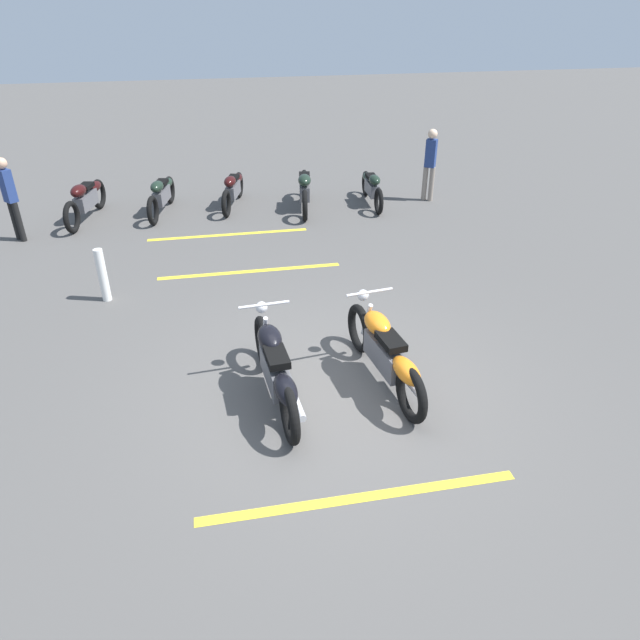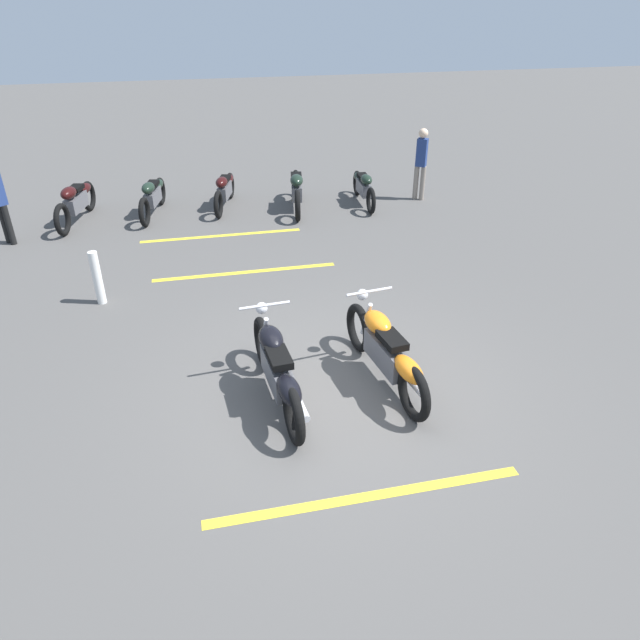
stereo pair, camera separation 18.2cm
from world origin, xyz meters
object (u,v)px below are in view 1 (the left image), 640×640
object	(u,v)px
motorcycle_dark_foreground	(276,368)
bollard_post	(103,275)
bystander_secondary	(10,195)
motorcycle_bright_foreground	(386,352)
motorcycle_row_left	(305,188)
motorcycle_row_far_right	(86,199)
motorcycle_row_center	(233,188)
motorcycle_row_right	(162,194)
motorcycle_row_far_left	(372,187)
bystander_near_row	(430,161)

from	to	relation	value
motorcycle_dark_foreground	bollard_post	size ratio (longest dim) A/B	2.57
bystander_secondary	bollard_post	xyz separation A→B (m)	(-3.02, -1.95, -0.48)
motorcycle_dark_foreground	motorcycle_bright_foreground	bearing A→B (deg)	-91.24
motorcycle_row_left	motorcycle_row_far_right	bearing A→B (deg)	-82.81
motorcycle_dark_foreground	motorcycle_row_far_right	world-z (taller)	motorcycle_dark_foreground
motorcycle_row_far_right	bystander_secondary	world-z (taller)	bystander_secondary
motorcycle_row_center	motorcycle_dark_foreground	bearing A→B (deg)	15.69
bollard_post	motorcycle_row_center	bearing A→B (deg)	-28.83
motorcycle_dark_foreground	motorcycle_row_far_right	distance (m)	7.81
motorcycle_dark_foreground	motorcycle_row_right	size ratio (longest dim) A/B	1.10
motorcycle_row_far_left	motorcycle_row_right	bearing A→B (deg)	-90.46
motorcycle_row_center	bystander_near_row	xyz separation A→B (m)	(-0.50, -4.49, 0.50)
motorcycle_row_left	bollard_post	xyz separation A→B (m)	(-3.80, 3.91, -0.02)
motorcycle_row_left	motorcycle_row_right	distance (m)	3.16
motorcycle_row_far_left	motorcycle_row_right	size ratio (longest dim) A/B	0.96
motorcycle_row_left	bystander_near_row	size ratio (longest dim) A/B	1.36
motorcycle_dark_foreground	bollard_post	distance (m)	3.89
motorcycle_row_far_left	bollard_post	world-z (taller)	bollard_post
motorcycle_row_far_left	motorcycle_row_center	bearing A→B (deg)	-94.94
motorcycle_row_far_right	bystander_secondary	size ratio (longest dim) A/B	1.32
motorcycle_row_center	bollard_post	distance (m)	4.87
motorcycle_row_center	motorcycle_row_right	bearing A→B (deg)	-69.21
motorcycle_row_center	bollard_post	size ratio (longest dim) A/B	2.24
motorcycle_row_far_left	bystander_secondary	distance (m)	7.49
motorcycle_row_center	motorcycle_row_far_right	bearing A→B (deg)	-69.74
motorcycle_row_center	bystander_secondary	size ratio (longest dim) A/B	1.19
motorcycle_dark_foreground	motorcycle_row_right	bearing A→B (deg)	7.84
motorcycle_dark_foreground	motorcycle_row_left	size ratio (longest dim) A/B	1.01
motorcycle_bright_foreground	motorcycle_dark_foreground	distance (m)	1.37
motorcycle_row_far_left	motorcycle_row_right	distance (m)	4.72
bollard_post	motorcycle_row_right	bearing A→B (deg)	-10.59
motorcycle_row_right	motorcycle_row_left	bearing A→B (deg)	96.70
motorcycle_row_center	motorcycle_row_right	size ratio (longest dim) A/B	0.96
motorcycle_bright_foreground	bollard_post	bearing A→B (deg)	43.01
motorcycle_row_right	bollard_post	world-z (taller)	bollard_post
motorcycle_row_far_left	bystander_near_row	xyz separation A→B (m)	(-0.02, -1.36, 0.51)
bystander_near_row	motorcycle_row_center	bearing A→B (deg)	119.49
motorcycle_bright_foreground	motorcycle_row_left	xyz separation A→B (m)	(6.87, -0.25, -0.00)
motorcycle_dark_foreground	motorcycle_row_far_left	xyz separation A→B (m)	(6.92, -3.18, -0.06)
motorcycle_row_far_left	bystander_secondary	size ratio (longest dim) A/B	1.20
motorcycle_dark_foreground	bystander_near_row	distance (m)	8.27
motorcycle_row_far_left	bystander_secondary	bearing A→B (deg)	-80.31
motorcycle_row_left	bystander_secondary	size ratio (longest dim) A/B	1.36
motorcycle_row_center	bystander_secondary	world-z (taller)	bystander_secondary
motorcycle_row_right	motorcycle_dark_foreground	bearing A→B (deg)	24.58
motorcycle_row_left	bystander_near_row	xyz separation A→B (m)	(-0.04, -2.92, 0.45)
motorcycle_row_far_right	motorcycle_row_center	bearing A→B (deg)	107.19
motorcycle_row_far_right	bollard_post	distance (m)	4.11
motorcycle_row_left	motorcycle_row_center	distance (m)	1.63
motorcycle_row_right	bystander_near_row	bearing A→B (deg)	99.22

